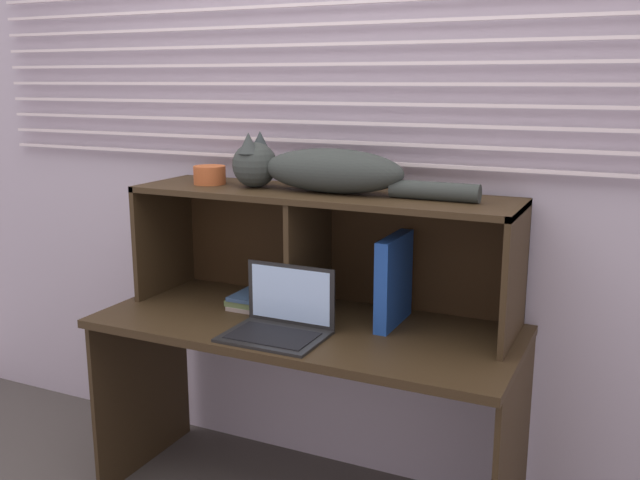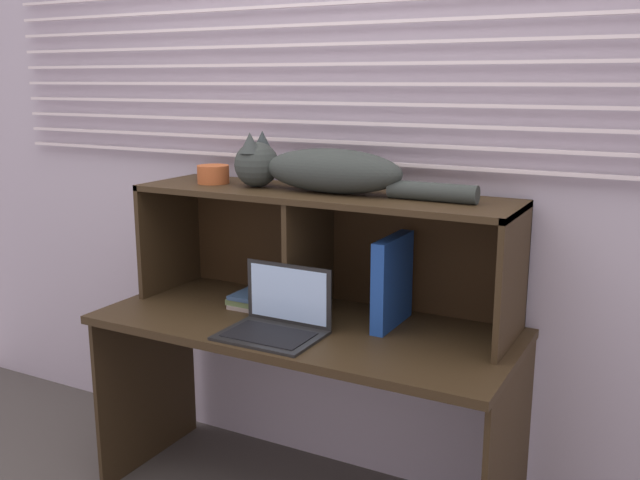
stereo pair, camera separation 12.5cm
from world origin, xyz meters
The scene contains 8 objects.
back_panel_with_blinds centered at (0.00, 0.55, 1.26)m, with size 4.40×0.08×2.50m.
desk centered at (0.00, 0.19, 0.59)m, with size 1.50×0.64×0.72m.
hutch_shelf_unit centered at (-0.01, 0.35, 1.04)m, with size 1.41×0.37×0.45m.
cat centered at (-0.01, 0.31, 1.25)m, with size 0.92×0.18×0.20m.
laptop centered at (-0.03, 0.05, 0.77)m, with size 0.33×0.25×0.22m.
binder_upright centered at (0.28, 0.31, 0.88)m, with size 0.05×0.27×0.32m, color #1C4599.
book_stack centered at (-0.26, 0.31, 0.75)m, with size 0.16×0.26×0.05m.
small_basket centered at (-0.47, 0.31, 1.21)m, with size 0.12×0.12×0.07m, color #B35429.
Camera 2 is at (1.18, -1.89, 1.56)m, focal length 39.86 mm.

